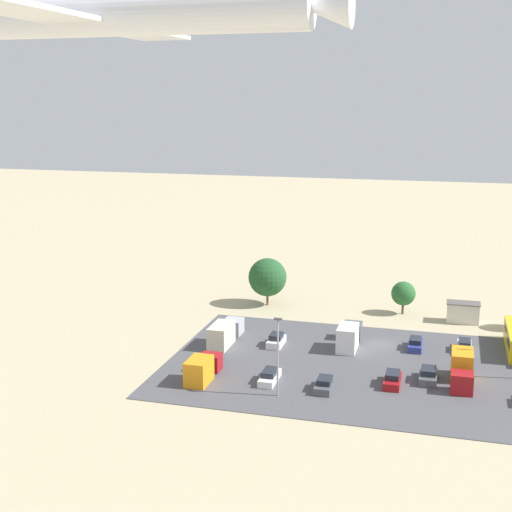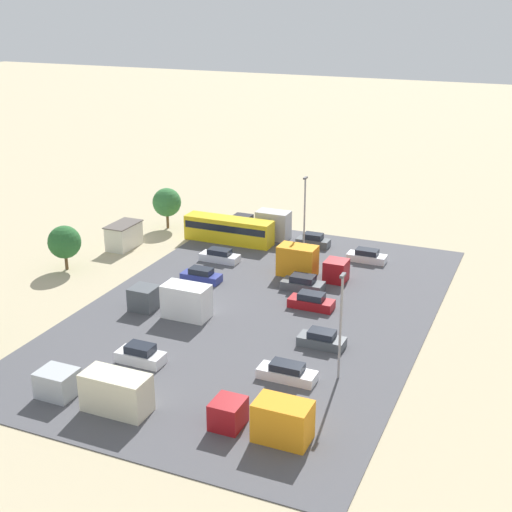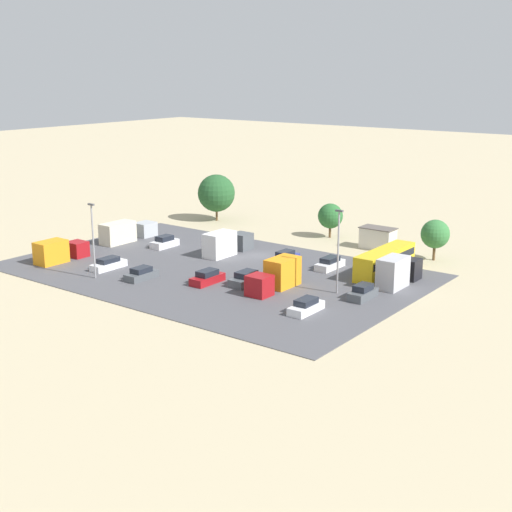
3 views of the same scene
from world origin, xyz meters
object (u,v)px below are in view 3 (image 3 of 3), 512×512
Objects in this scene: parked_car_0 at (246,279)px; parked_truck_3 at (59,251)px; shed_building at (378,238)px; parked_truck_2 at (398,272)px; bus at (385,261)px; parked_car_4 at (108,264)px; parked_car_8 at (330,264)px; parked_car_6 at (285,257)px; parked_truck_0 at (126,232)px; parked_car_3 at (306,307)px; parked_truck_1 at (276,276)px; parked_car_1 at (165,242)px; parked_car_5 at (207,278)px; parked_car_7 at (363,293)px; parked_truck_4 at (226,244)px; parked_car_2 at (141,274)px.

parked_truck_3 is (25.52, 6.50, 0.67)m from parked_car_0.
shed_building is 0.64× the size of parked_truck_2.
bus reaches higher than parked_car_4.
parked_truck_2 is (-9.87, 1.43, 1.01)m from parked_car_8.
parked_truck_0 is (24.88, 4.40, 0.76)m from parked_car_6.
parked_car_3 is 8.53m from parked_truck_1.
parked_car_1 reaches higher than parked_car_5.
shed_building is 23.76m from parked_truck_1.
parked_car_5 reaches higher than parked_car_3.
parked_truck_2 reaches higher than parked_car_6.
parked_truck_1 is (9.58, 2.70, 0.84)m from parked_car_7.
parked_truck_2 reaches higher than parked_truck_0.
bus reaches higher than parked_car_0.
parked_car_8 is (-4.16, -11.65, -0.05)m from parked_car_0.
parked_car_8 is at bearing -41.95° from parked_car_7.
parked_truck_1 is at bearing 87.67° from parked_car_8.
shed_building is 1.01× the size of parked_car_4.
parked_car_3 is 14.81m from parked_car_5.
parked_car_8 is 0.61× the size of parked_truck_2.
parked_truck_1 is (0.31, 23.76, 0.09)m from shed_building.
parked_car_1 is at bearing 35.75° from shed_building.
parked_car_4 is 16.02m from parked_truck_4.
parked_car_4 is 7.93m from parked_truck_3.
parked_car_7 is (-15.34, 7.38, 0.06)m from parked_car_6.
parked_truck_0 is (37.63, 7.15, -0.28)m from bus.
parked_truck_4 reaches higher than parked_car_0.
parked_truck_0 is at bearing -4.24° from parked_car_7.
parked_truck_0 reaches higher than parked_car_3.
parked_car_4 is 22.32m from parked_car_6.
parked_truck_4 is at bearing 9.85° from parked_truck_0.
parked_car_8 is 34.79m from parked_truck_3.
parked_car_1 is 15.68m from parked_car_2.
parked_truck_2 reaches higher than bus.
parked_car_0 is at bearing 51.75° from bus.
parked_car_8 is 14.97m from parked_truck_4.
parked_truck_0 is at bearing 96.25° from parked_truck_3.
parked_car_0 is (10.69, 13.57, -0.98)m from bus.
parked_car_1 is (30.68, 6.36, -0.97)m from bus.
parked_car_2 is (11.19, 5.77, -0.05)m from parked_car_0.
parked_car_5 is at bearing 18.39° from parked_car_7.
bus reaches higher than parked_car_3.
parked_car_1 is at bearing 68.03° from parked_truck_3.
parked_truck_1 is (7.08, -4.67, 0.91)m from parked_car_3.
bus is 2.73× the size of parked_car_1.
parked_car_8 reaches higher than parked_car_4.
parked_truck_3 is (36.31, 2.57, 0.73)m from parked_car_3.
parked_truck_1 is at bearing -10.52° from parked_truck_0.
parked_car_5 is at bearing -154.40° from parked_car_2.
parked_car_5 is at bearing 59.89° from parked_car_8.
shed_building is 0.52× the size of parked_truck_0.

